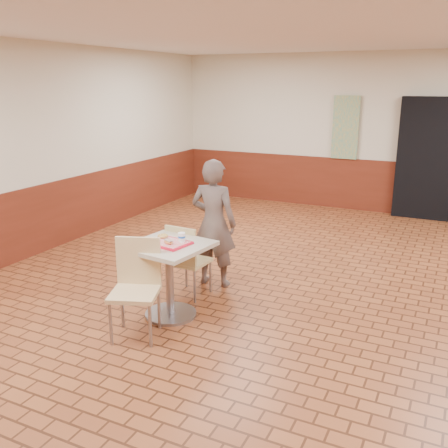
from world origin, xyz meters
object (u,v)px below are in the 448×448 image
at_px(customer, 214,223).
at_px(long_john_donut, 168,242).
at_px(serving_tray, 169,243).
at_px(main_table, 169,268).
at_px(paper_cup, 182,237).
at_px(chair_main_back, 186,257).
at_px(ring_donut, 163,236).
at_px(chair_main_front, 136,282).

height_order(customer, long_john_donut, customer).
height_order(serving_tray, long_john_donut, long_john_donut).
distance_m(main_table, long_john_donut, 0.32).
bearing_deg(serving_tray, paper_cup, 27.47).
bearing_deg(customer, long_john_donut, 87.27).
xyz_separation_m(chair_main_back, serving_tray, (0.09, -0.51, 0.33)).
xyz_separation_m(long_john_donut, paper_cup, (0.09, 0.12, 0.03)).
height_order(ring_donut, paper_cup, paper_cup).
distance_m(customer, long_john_donut, 1.05).
distance_m(chair_main_back, paper_cup, 0.63).
xyz_separation_m(customer, serving_tray, (-0.02, -1.00, 0.04)).
height_order(main_table, chair_main_front, chair_main_front).
xyz_separation_m(chair_main_back, long_john_donut, (0.12, -0.56, 0.37)).
xyz_separation_m(customer, paper_cup, (0.10, -0.93, 0.10)).
distance_m(serving_tray, long_john_donut, 0.07).
height_order(chair_main_back, paper_cup, paper_cup).
bearing_deg(ring_donut, long_john_donut, -42.91).
xyz_separation_m(chair_main_back, customer, (0.11, 0.49, 0.30)).
distance_m(main_table, customer, 1.02).
distance_m(customer, serving_tray, 1.00).
bearing_deg(customer, main_table, 85.43).
bearing_deg(serving_tray, long_john_donut, -59.33).
relative_size(chair_main_front, chair_main_back, 1.11).
xyz_separation_m(main_table, customer, (0.02, 1.00, 0.24)).
relative_size(long_john_donut, paper_cup, 1.50).
height_order(main_table, customer, customer).
relative_size(chair_main_front, customer, 0.62).
distance_m(chair_main_front, chair_main_back, 0.98).
bearing_deg(chair_main_front, paper_cup, 47.98).
distance_m(long_john_donut, paper_cup, 0.15).
bearing_deg(serving_tray, ring_donut, 143.45).
height_order(chair_main_back, serving_tray, chair_main_back).
height_order(chair_main_front, ring_donut, chair_main_front).
bearing_deg(chair_main_back, paper_cup, 119.18).
bearing_deg(customer, paper_cup, 92.86).
relative_size(serving_tray, ring_donut, 3.77).
bearing_deg(long_john_donut, chair_main_back, 102.11).
bearing_deg(paper_cup, chair_main_front, -111.58).
height_order(chair_main_back, long_john_donut, same).
relative_size(main_table, paper_cup, 8.45).
distance_m(chair_main_back, customer, 0.58).
xyz_separation_m(serving_tray, long_john_donut, (0.03, -0.06, 0.03)).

